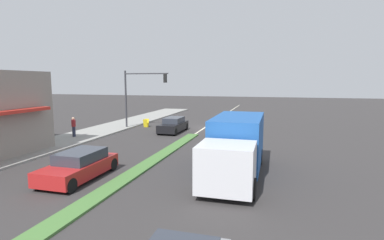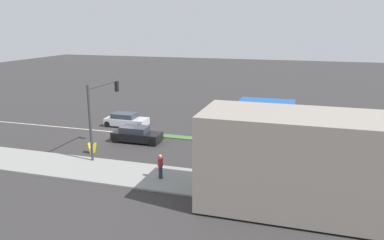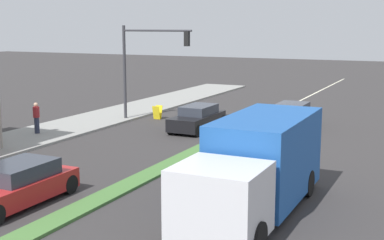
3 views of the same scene
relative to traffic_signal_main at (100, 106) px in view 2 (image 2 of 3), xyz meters
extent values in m
plane|color=#333030|center=(-6.12, 16.00, -3.90)|extent=(160.00, 160.00, 0.00)
cube|color=gray|center=(2.88, 16.50, -3.84)|extent=(4.00, 73.00, 0.12)
cube|color=beige|center=(-6.12, -2.00, -3.90)|extent=(0.16, 60.00, 0.01)
cube|color=gray|center=(4.52, 14.48, -1.17)|extent=(4.71, 10.26, 5.22)
cube|color=red|center=(1.82, 14.48, -0.98)|extent=(0.70, 8.21, 0.20)
cylinder|color=#333338|center=(1.43, 0.01, -0.98)|extent=(0.18, 0.18, 5.60)
cylinder|color=#333338|center=(-0.82, 0.01, 1.52)|extent=(4.50, 0.12, 0.12)
cube|color=black|center=(-2.77, 0.01, 1.07)|extent=(0.28, 0.24, 0.84)
sphere|color=red|center=(-2.77, -0.12, 1.34)|extent=(0.18, 0.18, 0.18)
sphere|color=gold|center=(-2.77, -0.12, 1.07)|extent=(0.18, 0.18, 0.18)
sphere|color=green|center=(-2.77, -0.12, 0.80)|extent=(0.18, 0.18, 0.18)
cylinder|color=#282D42|center=(3.06, 6.03, -3.36)|extent=(0.26, 0.26, 0.85)
cylinder|color=maroon|center=(3.06, 6.03, -2.65)|extent=(0.34, 0.34, 0.56)
sphere|color=tan|center=(3.06, 6.03, -2.26)|extent=(0.22, 0.22, 0.22)
cube|color=yellow|center=(-0.24, -1.18, -3.47)|extent=(0.45, 0.21, 0.84)
cube|color=yellow|center=(-0.24, -0.86, -3.47)|extent=(0.45, 0.21, 0.84)
cube|color=silver|center=(-11.12, 15.10, -2.68)|extent=(2.28, 2.20, 1.90)
cube|color=#1E519E|center=(-11.12, 11.25, -2.33)|extent=(2.40, 5.10, 2.60)
cylinder|color=black|center=(-12.20, 15.30, -3.45)|extent=(0.28, 0.90, 0.90)
cylinder|color=black|center=(-10.04, 15.30, -3.45)|extent=(0.28, 0.90, 0.90)
cylinder|color=black|center=(-12.20, 10.00, -3.45)|extent=(0.28, 0.90, 0.90)
cylinder|color=black|center=(-10.04, 10.00, -3.45)|extent=(0.28, 0.90, 0.90)
cube|color=black|center=(-3.92, 1.09, -3.38)|extent=(1.71, 4.20, 0.69)
cube|color=#2D333D|center=(-3.92, 0.88, -2.78)|extent=(1.45, 2.31, 0.49)
cylinder|color=black|center=(-4.68, 2.77, -3.58)|extent=(0.22, 0.64, 0.64)
cylinder|color=black|center=(-3.17, 2.77, -3.58)|extent=(0.22, 0.64, 0.64)
cylinder|color=black|center=(-4.68, -0.59, -3.58)|extent=(0.22, 0.64, 0.64)
cylinder|color=black|center=(-3.17, -0.59, -3.58)|extent=(0.22, 0.64, 0.64)
cylinder|color=black|center=(-11.92, 20.37, -3.54)|extent=(0.22, 0.72, 0.72)
cylinder|color=black|center=(-10.33, 20.37, -3.54)|extent=(0.22, 0.72, 0.72)
cube|color=#AD1E1E|center=(-3.92, 14.94, -3.39)|extent=(1.87, 4.25, 0.66)
cube|color=#2D333D|center=(-3.92, 14.73, -2.81)|extent=(1.59, 2.34, 0.51)
cylinder|color=black|center=(-4.76, 16.64, -3.57)|extent=(0.22, 0.65, 0.65)
cylinder|color=black|center=(-3.09, 16.64, -3.57)|extent=(0.22, 0.65, 0.65)
cylinder|color=black|center=(-4.76, 13.24, -3.57)|extent=(0.22, 0.65, 0.65)
cylinder|color=black|center=(-3.09, 13.24, -3.57)|extent=(0.22, 0.65, 0.65)
cube|color=#B7BABF|center=(-8.32, -2.10, -3.40)|extent=(1.86, 4.16, 0.68)
cube|color=#2D333D|center=(-8.32, -2.31, -2.81)|extent=(1.58, 2.29, 0.49)
cylinder|color=black|center=(-9.16, -0.41, -3.60)|extent=(0.22, 0.60, 0.60)
cylinder|color=black|center=(-7.49, -0.41, -3.60)|extent=(0.22, 0.60, 0.60)
cylinder|color=black|center=(-9.16, -3.79, -3.60)|extent=(0.22, 0.60, 0.60)
cylinder|color=black|center=(-7.49, -3.79, -3.60)|extent=(0.22, 0.60, 0.60)
camera|label=1|loc=(-12.98, 26.94, 0.81)|focal=28.00mm
camera|label=2|loc=(24.10, 14.60, 5.91)|focal=35.00mm
camera|label=3|loc=(-16.18, 27.39, 1.80)|focal=50.00mm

